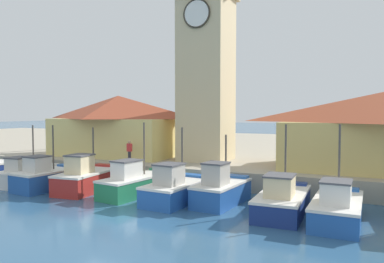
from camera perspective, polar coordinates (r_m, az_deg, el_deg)
ground_plane at (r=17.70m, az=-14.31°, el=-13.04°), size 300.00×300.00×0.00m
quay_wharf at (r=43.16m, az=9.90°, el=-2.70°), size 120.00×40.00×1.19m
fishing_boat_left_outer at (r=27.60m, az=-23.82°, el=-6.00°), size 2.32×4.48×3.95m
fishing_boat_left_inner at (r=25.34m, az=-21.30°, el=-6.51°), size 2.50×4.27×4.02m
fishing_boat_mid_left at (r=24.04m, az=-15.66°, el=-6.85°), size 2.42×4.92×3.90m
fishing_boat_center at (r=22.32m, az=-8.47°, el=-7.70°), size 2.57×5.37×4.23m
fishing_boat_mid_right at (r=20.35m, az=-2.43°, el=-8.72°), size 2.43×4.66×4.01m
fishing_boat_right_inner at (r=19.96m, az=4.46°, el=-8.84°), size 2.22×4.23×3.64m
fishing_boat_right_outer at (r=18.61m, az=13.62°, el=-10.09°), size 2.23×5.05×4.26m
fishing_boat_far_right at (r=17.94m, az=21.23°, el=-10.70°), size 2.17×4.93×4.31m
clock_tower at (r=28.65m, az=2.20°, el=12.12°), size 4.01×4.01×17.22m
warehouse_left at (r=32.36m, az=-11.15°, el=1.02°), size 10.61×6.59×5.03m
port_crane_near at (r=41.89m, az=2.79°, el=7.12°), size 2.15×6.87×18.22m
dock_worker_near_tower at (r=27.08m, az=-9.51°, el=-3.01°), size 0.34×0.22×1.62m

